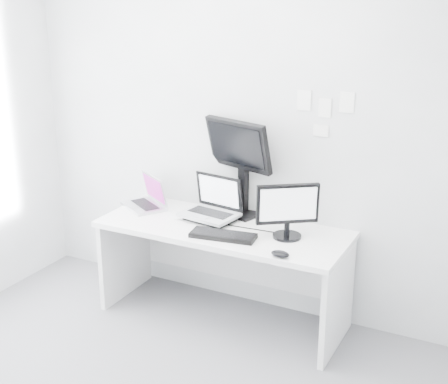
{
  "coord_description": "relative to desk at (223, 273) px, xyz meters",
  "views": [
    {
      "loc": [
        1.89,
        -2.44,
        2.36
      ],
      "look_at": [
        0.02,
        1.23,
        1.0
      ],
      "focal_mm": 50.02,
      "sensor_mm": 36.0,
      "label": 1
    }
  ],
  "objects": [
    {
      "name": "macbook",
      "position": [
        -0.73,
        0.08,
        0.5
      ],
      "size": [
        0.44,
        0.41,
        0.26
      ],
      "primitive_type": "cube",
      "rotation": [
        0.0,
        0.0,
        -0.55
      ],
      "color": "silver",
      "rests_on": "desk"
    },
    {
      "name": "rear_monitor",
      "position": [
        0.0,
        0.28,
        0.74
      ],
      "size": [
        0.59,
        0.35,
        0.75
      ],
      "primitive_type": "cube",
      "rotation": [
        0.0,
        0.0,
        -0.3
      ],
      "color": "black",
      "rests_on": "desk"
    },
    {
      "name": "wall_note_1",
      "position": [
        0.6,
        0.34,
        1.22
      ],
      "size": [
        0.09,
        0.0,
        0.13
      ],
      "primitive_type": "cube",
      "color": "white",
      "rests_on": "back_wall"
    },
    {
      "name": "samsung_monitor",
      "position": [
        0.48,
        0.02,
        0.56
      ],
      "size": [
        0.46,
        0.41,
        0.39
      ],
      "primitive_type": "cube",
      "rotation": [
        0.0,
        0.0,
        0.62
      ],
      "color": "black",
      "rests_on": "desk"
    },
    {
      "name": "keyboard",
      "position": [
        0.09,
        -0.18,
        0.38
      ],
      "size": [
        0.47,
        0.22,
        0.03
      ],
      "primitive_type": "cube",
      "rotation": [
        0.0,
        0.0,
        0.15
      ],
      "color": "black",
      "rests_on": "desk"
    },
    {
      "name": "speaker",
      "position": [
        -0.23,
        0.29,
        0.46
      ],
      "size": [
        0.1,
        0.1,
        0.18
      ],
      "primitive_type": "cube",
      "rotation": [
        0.0,
        0.0,
        0.07
      ],
      "color": "black",
      "rests_on": "desk"
    },
    {
      "name": "wall_note_2",
      "position": [
        0.75,
        0.34,
        1.26
      ],
      "size": [
        0.1,
        0.0,
        0.14
      ],
      "primitive_type": "cube",
      "color": "white",
      "rests_on": "back_wall"
    },
    {
      "name": "dell_laptop",
      "position": [
        -0.15,
        0.07,
        0.53
      ],
      "size": [
        0.44,
        0.36,
        0.33
      ],
      "primitive_type": "cube",
      "rotation": [
        0.0,
        0.0,
        -0.15
      ],
      "color": "#AEB1B6",
      "rests_on": "desk"
    },
    {
      "name": "mouse",
      "position": [
        0.56,
        -0.3,
        0.39
      ],
      "size": [
        0.13,
        0.09,
        0.04
      ],
      "primitive_type": "ellipsoid",
      "rotation": [
        0.0,
        0.0,
        -0.05
      ],
      "color": "black",
      "rests_on": "desk"
    },
    {
      "name": "back_wall",
      "position": [
        0.0,
        0.35,
        0.99
      ],
      "size": [
        3.6,
        0.0,
        3.6
      ],
      "primitive_type": "plane",
      "rotation": [
        1.57,
        0.0,
        0.0
      ],
      "color": "silver",
      "rests_on": "ground"
    },
    {
      "name": "wall_note_3",
      "position": [
        0.58,
        0.34,
        1.05
      ],
      "size": [
        0.11,
        0.0,
        0.08
      ],
      "primitive_type": "cube",
      "color": "white",
      "rests_on": "back_wall"
    },
    {
      "name": "desk",
      "position": [
        0.0,
        0.0,
        0.0
      ],
      "size": [
        1.8,
        0.7,
        0.73
      ],
      "primitive_type": "cube",
      "color": "white",
      "rests_on": "ground"
    },
    {
      "name": "wall_note_0",
      "position": [
        0.45,
        0.34,
        1.26
      ],
      "size": [
        0.1,
        0.0,
        0.14
      ],
      "primitive_type": "cube",
      "color": "white",
      "rests_on": "back_wall"
    }
  ]
}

